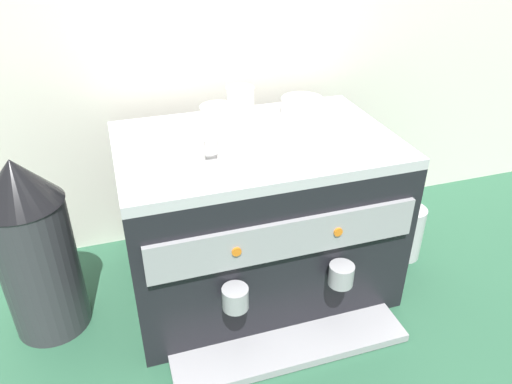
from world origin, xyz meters
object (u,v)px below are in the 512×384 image
at_px(ceramic_bowl_0, 302,106).
at_px(ceramic_bowl_1, 287,139).
at_px(coffee_grinder, 34,248).
at_px(espresso_machine, 257,217).
at_px(ceramic_cup_0, 233,141).
at_px(ceramic_bowl_2, 178,150).
at_px(milk_pitcher, 407,232).
at_px(ceramic_cup_1, 240,103).
at_px(ceramic_cup_2, 219,121).

height_order(ceramic_bowl_0, ceramic_bowl_1, ceramic_bowl_0).
relative_size(ceramic_bowl_1, coffee_grinder, 0.28).
bearing_deg(espresso_machine, ceramic_cup_0, -137.42).
xyz_separation_m(ceramic_bowl_0, ceramic_bowl_1, (-0.10, -0.17, -0.00)).
bearing_deg(coffee_grinder, ceramic_bowl_2, -7.76).
distance_m(ceramic_bowl_2, coffee_grinder, 0.40).
distance_m(ceramic_bowl_1, milk_pitcher, 0.52).
bearing_deg(ceramic_bowl_1, ceramic_cup_0, -171.12).
distance_m(ceramic_bowl_0, ceramic_bowl_2, 0.38).
bearing_deg(ceramic_cup_1, ceramic_cup_2, -131.49).
relative_size(espresso_machine, ceramic_bowl_2, 5.57).
relative_size(espresso_machine, coffee_grinder, 1.44).
bearing_deg(ceramic_cup_0, espresso_machine, 42.58).
bearing_deg(ceramic_bowl_0, espresso_machine, -143.26).
bearing_deg(ceramic_bowl_0, ceramic_bowl_1, -122.00).
height_order(ceramic_cup_0, ceramic_bowl_0, ceramic_cup_0).
bearing_deg(espresso_machine, ceramic_cup_1, 89.40).
height_order(ceramic_bowl_0, coffee_grinder, ceramic_bowl_0).
bearing_deg(milk_pitcher, ceramic_bowl_1, -176.36).
bearing_deg(coffee_grinder, ceramic_bowl_1, -5.16).
bearing_deg(ceramic_bowl_0, ceramic_cup_1, 173.33).
bearing_deg(ceramic_bowl_2, coffee_grinder, 172.24).
xyz_separation_m(ceramic_cup_1, ceramic_bowl_1, (0.05, -0.19, -0.03)).
relative_size(ceramic_cup_1, ceramic_bowl_1, 0.91).
distance_m(espresso_machine, milk_pitcher, 0.46).
distance_m(espresso_machine, ceramic_bowl_0, 0.30).
height_order(ceramic_bowl_1, ceramic_bowl_2, ceramic_bowl_2).
xyz_separation_m(ceramic_cup_2, milk_pitcher, (0.51, -0.08, -0.37)).
bearing_deg(milk_pitcher, ceramic_cup_0, -175.04).
height_order(ceramic_cup_2, milk_pitcher, ceramic_cup_2).
xyz_separation_m(ceramic_bowl_0, milk_pitcher, (0.28, -0.14, -0.36)).
xyz_separation_m(espresso_machine, milk_pitcher, (0.44, -0.02, -0.13)).
bearing_deg(ceramic_bowl_2, espresso_machine, 12.43).
bearing_deg(ceramic_cup_1, ceramic_bowl_0, -6.67).
xyz_separation_m(ceramic_cup_0, ceramic_cup_1, (0.08, 0.21, 0.00)).
bearing_deg(ceramic_cup_0, milk_pitcher, 4.96).
distance_m(ceramic_cup_1, coffee_grinder, 0.58).
bearing_deg(ceramic_bowl_2, ceramic_bowl_0, 24.86).
height_order(ceramic_cup_0, coffee_grinder, ceramic_cup_0).
distance_m(ceramic_cup_1, ceramic_bowl_0, 0.16).
bearing_deg(ceramic_cup_0, ceramic_cup_1, 69.88).
relative_size(espresso_machine, ceramic_cup_2, 5.31).
xyz_separation_m(espresso_machine, ceramic_cup_0, (-0.07, -0.07, 0.25)).
height_order(ceramic_cup_1, ceramic_bowl_0, ceramic_cup_1).
relative_size(ceramic_bowl_0, ceramic_bowl_2, 0.94).
relative_size(ceramic_cup_1, milk_pitcher, 0.71).
relative_size(ceramic_cup_2, ceramic_bowl_2, 1.05).
distance_m(ceramic_cup_1, ceramic_bowl_2, 0.26).
relative_size(ceramic_cup_1, ceramic_bowl_0, 1.04).
xyz_separation_m(ceramic_cup_0, milk_pitcher, (0.51, 0.04, -0.38)).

